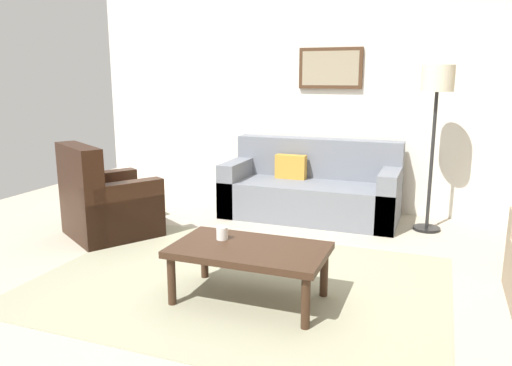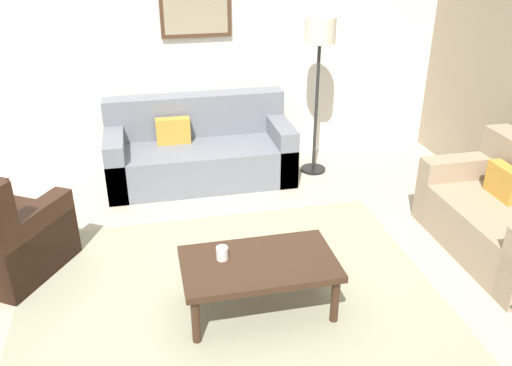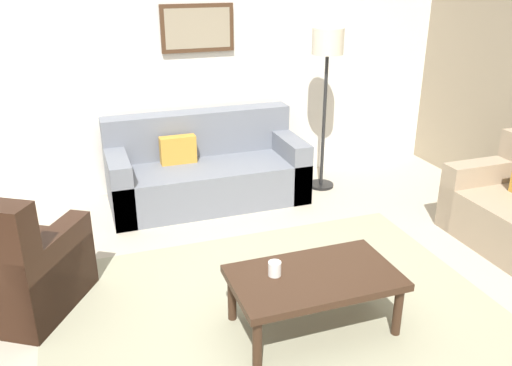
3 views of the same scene
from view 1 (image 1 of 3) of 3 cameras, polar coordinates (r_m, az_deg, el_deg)
The scene contains 9 objects.
ground_plane at distance 3.97m, azimuth -1.93°, elevation -11.46°, with size 8.00×8.00×0.00m, color #B2A893.
rear_partition at distance 6.12m, azimuth 7.53°, elevation 10.28°, with size 6.00×0.12×2.80m, color silver.
area_rug at distance 3.97m, azimuth -1.93°, elevation -11.41°, with size 3.15×2.30×0.01m, color gray.
couch_main at distance 5.78m, azimuth 6.53°, elevation -0.84°, with size 1.97×0.88×0.88m.
armchair_leather at distance 5.23m, azimuth -17.15°, elevation -2.62°, with size 1.10×1.10×0.95m.
coffee_table at distance 3.55m, azimuth -0.79°, elevation -8.16°, with size 1.10×0.64×0.41m.
cup at distance 3.68m, azimuth -3.96°, elevation -5.80°, with size 0.09×0.09×0.10m, color white.
lamp_standing at distance 5.34m, azimuth 20.18°, elevation 9.47°, with size 0.32×0.32×1.71m.
framed_artwork at distance 6.01m, azimuth 8.61°, elevation 13.01°, with size 0.75×0.04×0.47m.
Camera 1 is at (1.41, -3.36, 1.59)m, focal length 34.55 mm.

